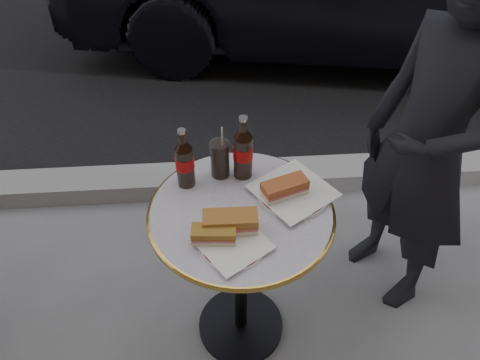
{
  "coord_description": "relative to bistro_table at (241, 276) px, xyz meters",
  "views": [
    {
      "loc": [
        -0.08,
        -1.06,
        1.84
      ],
      "look_at": [
        0.0,
        0.05,
        0.82
      ],
      "focal_mm": 35.0,
      "sensor_mm": 36.0,
      "label": 1
    }
  ],
  "objects": [
    {
      "name": "sandwich_left_a",
      "position": [
        -0.09,
        -0.13,
        0.4
      ],
      "size": [
        0.14,
        0.07,
        0.05
      ],
      "primitive_type": "cube",
      "rotation": [
        0.0,
        0.0,
        -0.08
      ],
      "color": "olive",
      "rests_on": "plate_left"
    },
    {
      "name": "cola_bottle_left",
      "position": [
        -0.18,
        0.14,
        0.48
      ],
      "size": [
        0.08,
        0.08,
        0.23
      ],
      "primitive_type": null,
      "rotation": [
        0.0,
        0.0,
        -0.28
      ],
      "color": "black",
      "rests_on": "bistro_table"
    },
    {
      "name": "curb",
      "position": [
        0.0,
        0.9,
        -0.32
      ],
      "size": [
        40.0,
        0.2,
        0.12
      ],
      "primitive_type": "cube",
      "color": "gray",
      "rests_on": "ground"
    },
    {
      "name": "pedestrian",
      "position": [
        0.7,
        0.22,
        0.4
      ],
      "size": [
        0.57,
        0.66,
        1.53
      ],
      "primitive_type": "imported",
      "rotation": [
        0.0,
        0.0,
        -1.14
      ],
      "color": "black",
      "rests_on": "ground"
    },
    {
      "name": "plate_left",
      "position": [
        -0.04,
        -0.15,
        0.37
      ],
      "size": [
        0.26,
        0.26,
        0.01
      ],
      "primitive_type": "cylinder",
      "rotation": [
        0.0,
        0.0,
        0.41
      ],
      "color": "white",
      "rests_on": "bistro_table"
    },
    {
      "name": "cola_glass",
      "position": [
        -0.06,
        0.18,
        0.44
      ],
      "size": [
        0.08,
        0.08,
        0.14
      ],
      "primitive_type": "cylinder",
      "rotation": [
        0.0,
        0.0,
        -0.2
      ],
      "color": "black",
      "rests_on": "bistro_table"
    },
    {
      "name": "sandwich_left_b",
      "position": [
        -0.04,
        -0.09,
        0.41
      ],
      "size": [
        0.17,
        0.08,
        0.06
      ],
      "primitive_type": "cube",
      "rotation": [
        0.0,
        0.0,
        -0.01
      ],
      "color": "#A56629",
      "rests_on": "plate_left"
    },
    {
      "name": "cola_bottle_right",
      "position": [
        0.02,
        0.17,
        0.49
      ],
      "size": [
        0.07,
        0.07,
        0.25
      ],
      "primitive_type": null,
      "rotation": [
        0.0,
        0.0,
        -0.08
      ],
      "color": "black",
      "rests_on": "bistro_table"
    },
    {
      "name": "bistro_table",
      "position": [
        0.0,
        0.0,
        0.0
      ],
      "size": [
        0.62,
        0.62,
        0.73
      ],
      "primitive_type": null,
      "color": "#BAB2C4",
      "rests_on": "ground"
    },
    {
      "name": "sandwich_right",
      "position": [
        0.15,
        0.05,
        0.41
      ],
      "size": [
        0.17,
        0.12,
        0.05
      ],
      "primitive_type": "cube",
      "rotation": [
        0.0,
        0.0,
        0.35
      ],
      "color": "#AE552C",
      "rests_on": "plate_right"
    },
    {
      "name": "plate_right",
      "position": [
        0.18,
        0.06,
        0.37
      ],
      "size": [
        0.33,
        0.33,
        0.01
      ],
      "primitive_type": "cylinder",
      "rotation": [
        0.0,
        0.0,
        0.41
      ],
      "color": "silver",
      "rests_on": "bistro_table"
    },
    {
      "name": "ground",
      "position": [
        0.0,
        0.0,
        -0.37
      ],
      "size": [
        80.0,
        80.0,
        0.0
      ],
      "primitive_type": "plane",
      "color": "slate",
      "rests_on": "ground"
    }
  ]
}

